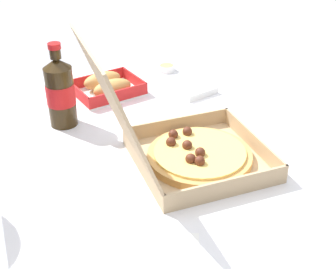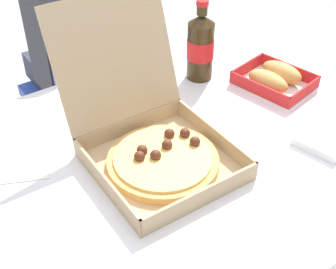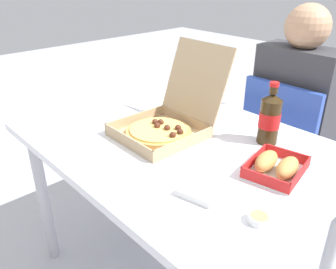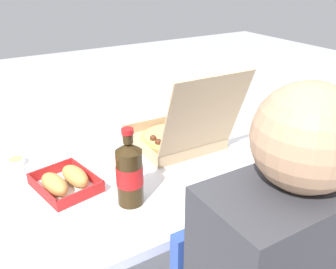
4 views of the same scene
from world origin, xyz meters
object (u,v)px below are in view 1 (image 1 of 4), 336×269
Objects in this scene: pizza_box_open at (185,148)px; dipping_sauce_cup at (167,68)px; bread_side_box at (107,86)px; napkin_pile at (193,89)px; cola_bottle at (60,92)px.

pizza_box_open is 0.56m from dipping_sauce_cup.
bread_side_box is at bearing 112.47° from dipping_sauce_cup.
bread_side_box is 0.25m from dipping_sauce_cup.
napkin_pile is 1.96× the size of dipping_sauce_cup.
cola_bottle is (0.30, 0.22, 0.05)m from pizza_box_open.
dipping_sauce_cup is (0.10, -0.23, -0.01)m from bread_side_box.
dipping_sauce_cup is (0.23, -0.39, -0.08)m from cola_bottle.
pizza_box_open is 1.75× the size of cola_bottle.
dipping_sauce_cup is at bearing -59.38° from cola_bottle.
pizza_box_open is 0.44m from bread_side_box.
pizza_box_open is 0.39m from napkin_pile.
pizza_box_open reaches higher than napkin_pile.
bread_side_box is (0.43, 0.06, -0.02)m from pizza_box_open.
napkin_pile is 0.18m from dipping_sauce_cup.
cola_bottle reaches higher than dipping_sauce_cup.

